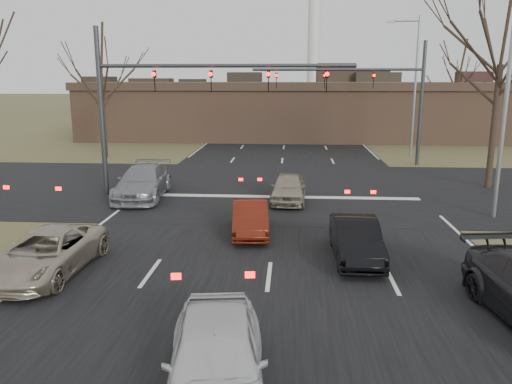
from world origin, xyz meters
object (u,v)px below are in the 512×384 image
car_grey_ahead (143,182)px  car_silver_ahead (288,188)px  streetlight_right_far (413,79)px  car_white_sedan (216,359)px  mast_arm_near (168,91)px  streetlight_right_near (504,79)px  car_black_hatch (356,239)px  car_red_ahead (250,218)px  mast_arm_far (378,88)px  car_silver_suv (47,253)px  building (306,110)px

car_grey_ahead → car_silver_ahead: car_grey_ahead is taller
streetlight_right_far → car_white_sedan: size_ratio=2.27×
car_silver_ahead → mast_arm_near: bearing=174.2°
streetlight_right_near → car_black_hatch: (-6.14, -5.31, -4.94)m
car_white_sedan → car_black_hatch: 8.08m
streetlight_right_far → car_red_ahead: 22.87m
streetlight_right_near → car_red_ahead: bearing=-163.6°
mast_arm_far → streetlight_right_far: size_ratio=1.11×
car_black_hatch → mast_arm_near: bearing=132.8°
car_silver_suv → car_black_hatch: car_black_hatch is taller
streetlight_right_far → car_red_ahead: (-10.20, -19.86, -4.98)m
car_silver_suv → car_red_ahead: bearing=40.1°
car_white_sedan → car_silver_ahead: (1.19, 14.82, -0.09)m
building → car_silver_ahead: (-1.50, -25.83, -2.00)m
car_white_sedan → car_grey_ahead: car_grey_ahead is taller
streetlight_right_far → car_silver_suv: size_ratio=2.17×
streetlight_right_near → car_grey_ahead: size_ratio=1.91×
mast_arm_far → mast_arm_near: bearing=-138.8°
car_white_sedan → mast_arm_near: bearing=98.9°
streetlight_right_far → building: bearing=123.6°
mast_arm_far → car_grey_ahead: mast_arm_far is taller
car_black_hatch → car_red_ahead: (-3.56, 2.45, -0.05)m
mast_arm_near → car_silver_ahead: mast_arm_near is taller
streetlight_right_far → car_grey_ahead: bearing=-137.5°
car_silver_suv → car_black_hatch: (9.18, 1.87, 0.01)m
streetlight_right_far → car_silver_suv: bearing=-123.2°
car_black_hatch → car_red_ahead: size_ratio=1.08×
streetlight_right_near → streetlight_right_far: (0.50, 17.00, 0.00)m
mast_arm_near → mast_arm_far: bearing=41.2°
streetlight_right_far → car_silver_ahead: size_ratio=2.57×
car_black_hatch → car_red_ahead: 4.32m
car_silver_suv → car_grey_ahead: size_ratio=0.88×
building → mast_arm_far: 15.75m
car_black_hatch → streetlight_right_far: bearing=72.7°
mast_arm_near → car_red_ahead: bearing=-53.4°
building → car_silver_ahead: bearing=-93.3°
mast_arm_near → car_red_ahead: size_ratio=3.32×
car_grey_ahead → car_silver_ahead: size_ratio=1.34×
streetlight_right_near → car_white_sedan: size_ratio=2.27×
car_grey_ahead → mast_arm_near: bearing=17.9°
building → mast_arm_near: mast_arm_near is taller
streetlight_right_near → car_black_hatch: bearing=-139.2°
streetlight_right_near → car_silver_ahead: bearing=165.4°
streetlight_right_far → car_grey_ahead: 22.00m
mast_arm_far → car_silver_ahead: size_ratio=2.85×
streetlight_right_near → car_red_ahead: (-9.70, -2.86, -4.98)m
car_silver_ahead → car_black_hatch: bearing=-71.2°
building → streetlight_right_far: streetlight_right_far is taller
mast_arm_far → streetlight_right_far: 5.12m
streetlight_right_near → mast_arm_far: bearing=101.5°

